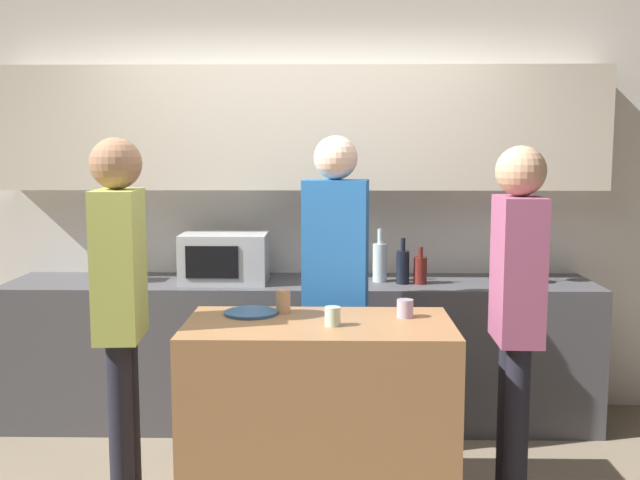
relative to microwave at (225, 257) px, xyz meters
The scene contains 16 objects.
back_wall 0.74m from the microwave, 32.11° to the left, with size 6.40×0.40×2.70m.
back_counter 0.75m from the microwave, ahead, with size 3.60×0.62×0.89m.
kitchen_island 1.42m from the microwave, 62.51° to the right, with size 1.23×0.66×0.91m.
microwave is the anchor object (origin of this frame).
toaster 0.69m from the microwave, behind, with size 0.26×0.16×0.18m.
potted_plant 1.86m from the microwave, ahead, with size 0.14×0.14×0.39m.
bottle_0 0.95m from the microwave, ahead, with size 0.09×0.09×0.33m.
bottle_1 1.09m from the microwave, ahead, with size 0.08×0.08×0.28m.
bottle_2 1.19m from the microwave, ahead, with size 0.08×0.08×0.23m.
plate_on_island 1.04m from the microwave, 74.94° to the right, with size 0.26×0.26×0.01m.
cup_0 1.39m from the microwave, 61.53° to the right, with size 0.07×0.07×0.09m.
cup_1 1.05m from the microwave, 66.35° to the right, with size 0.07×0.07×0.11m.
cup_2 1.45m from the microwave, 46.18° to the right, with size 0.08×0.08×0.09m.
person_left 1.90m from the microwave, 38.14° to the right, with size 0.23×0.34×1.72m.
person_center 1.25m from the microwave, 103.76° to the right, with size 0.23×0.35×1.76m.
person_right 0.88m from the microwave, 39.59° to the right, with size 0.36×0.23×1.77m.
Camera 1 is at (0.20, -3.15, 1.72)m, focal length 42.00 mm.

